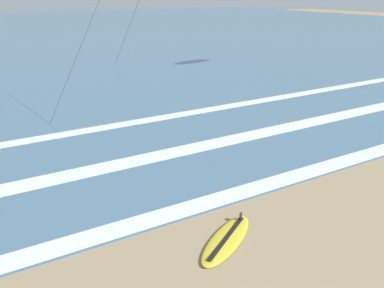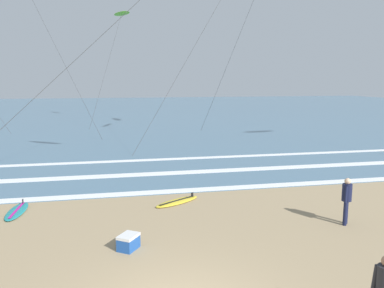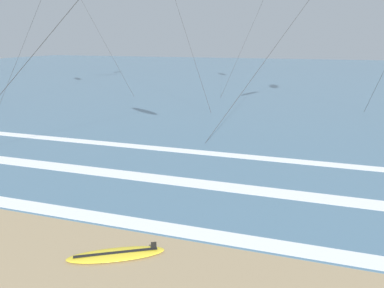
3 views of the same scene
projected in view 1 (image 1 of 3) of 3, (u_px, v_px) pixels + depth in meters
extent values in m
cube|color=white|center=(169.00, 214.00, 9.71)|extent=(58.13, 0.64, 0.01)
cube|color=white|center=(152.00, 157.00, 12.95)|extent=(57.50, 0.80, 0.01)
cube|color=white|center=(2.00, 145.00, 13.96)|extent=(56.44, 0.63, 0.01)
ellipsoid|color=yellow|center=(227.00, 239.00, 8.67)|extent=(2.10, 1.62, 0.09)
cube|color=black|center=(227.00, 237.00, 8.66)|extent=(1.57, 1.02, 0.01)
cube|color=black|center=(241.00, 216.00, 9.31)|extent=(0.11, 0.08, 0.16)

